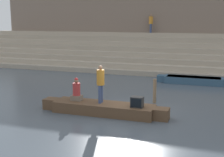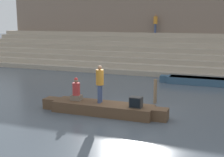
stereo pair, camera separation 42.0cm
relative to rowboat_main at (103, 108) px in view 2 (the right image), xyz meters
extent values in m
plane|color=#4C5660|center=(0.95, 0.78, -0.26)|extent=(120.00, 120.00, 0.00)
cube|color=tan|center=(0.95, 12.63, -0.07)|extent=(36.00, 6.11, 0.37)
cube|color=#B2A28D|center=(0.95, 13.01, 0.29)|extent=(36.00, 5.35, 0.37)
cube|color=tan|center=(0.95, 13.39, 0.66)|extent=(36.00, 4.58, 0.37)
cube|color=#B2A28D|center=(0.95, 13.77, 1.02)|extent=(36.00, 3.82, 0.37)
cube|color=tan|center=(0.95, 14.16, 1.39)|extent=(36.00, 3.06, 0.37)
cube|color=#B2A28D|center=(0.95, 14.54, 1.75)|extent=(36.00, 2.29, 0.37)
cube|color=tan|center=(0.95, 14.92, 2.12)|extent=(36.00, 1.53, 0.37)
cube|color=#B2A28D|center=(0.95, 15.30, 2.49)|extent=(36.00, 0.76, 0.37)
cube|color=#7F6B5B|center=(0.95, 16.28, 3.79)|extent=(34.20, 1.20, 8.09)
cube|color=#4C4037|center=(0.95, 15.66, 0.04)|extent=(34.20, 0.12, 0.60)
cube|color=brown|center=(0.00, 0.00, -0.02)|extent=(4.56, 1.15, 0.48)
cube|color=tan|center=(0.00, 0.00, 0.20)|extent=(4.20, 1.05, 0.05)
cube|color=brown|center=(2.60, 0.00, -0.02)|extent=(0.64, 0.63, 0.48)
cube|color=brown|center=(-2.60, 0.00, -0.02)|extent=(0.64, 0.63, 0.48)
cylinder|color=olive|center=(-0.68, 0.67, 0.13)|extent=(2.58, 0.04, 0.04)
cylinder|color=#3D4C75|center=(-0.15, 0.14, 0.63)|extent=(0.15, 0.15, 0.81)
cylinder|color=#3D4C75|center=(-0.15, -0.05, 0.63)|extent=(0.15, 0.15, 0.81)
cylinder|color=orange|center=(-0.15, 0.05, 1.38)|extent=(0.35, 0.35, 0.68)
sphere|color=#8C664C|center=(-0.15, 0.05, 1.81)|extent=(0.19, 0.19, 0.19)
cube|color=#756656|center=(-1.34, 0.08, 0.35)|extent=(0.48, 0.38, 0.24)
cylinder|color=#B23333|center=(-1.34, 0.08, 0.75)|extent=(0.35, 0.35, 0.58)
sphere|color=#8C664C|center=(-1.34, 0.08, 1.14)|extent=(0.19, 0.19, 0.19)
sphere|color=red|center=(-1.34, 0.08, 1.20)|extent=(0.16, 0.16, 0.16)
cube|color=#2D2D2D|center=(1.57, -0.12, 0.45)|extent=(0.52, 0.39, 0.46)
cube|color=black|center=(1.57, -0.32, 0.45)|extent=(0.44, 0.02, 0.38)
cube|color=#33516B|center=(3.31, 8.04, -0.03)|extent=(3.69, 1.06, 0.45)
cube|color=#2D2D2D|center=(3.31, 8.04, 0.17)|extent=(3.40, 0.96, 0.05)
cube|color=#33516B|center=(1.20, 8.04, -0.03)|extent=(0.52, 0.58, 0.45)
cylinder|color=brown|center=(1.81, 2.51, 0.36)|extent=(0.17, 0.17, 1.23)
cylinder|color=#3D4C75|center=(-1.10, 15.40, 3.06)|extent=(0.15, 0.15, 0.79)
cylinder|color=#3D4C75|center=(-1.10, 15.20, 3.06)|extent=(0.15, 0.15, 0.79)
cylinder|color=orange|center=(-1.10, 15.30, 3.78)|extent=(0.35, 0.35, 0.66)
sphere|color=#8C664C|center=(-1.10, 15.30, 4.20)|extent=(0.19, 0.19, 0.19)
camera|label=1|loc=(4.65, -12.56, 3.93)|focal=50.00mm
camera|label=2|loc=(5.05, -12.42, 3.93)|focal=50.00mm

